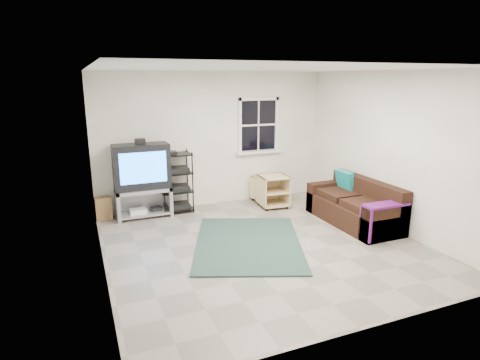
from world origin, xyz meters
name	(u,v)px	position (x,y,z in m)	size (l,w,h in m)	color
room	(258,129)	(0.95, 2.27, 1.48)	(4.60, 4.62, 4.60)	gray
tv_unit	(142,174)	(-1.46, 2.03, 0.79)	(0.98, 0.49, 1.44)	#9898A0
av_rack	(176,186)	(-0.83, 2.07, 0.50)	(0.58, 0.42, 1.16)	black
side_table_left	(272,190)	(1.00, 1.68, 0.33)	(0.57, 0.57, 0.62)	#D9BE85
side_table_right	(265,186)	(1.02, 2.07, 0.30)	(0.58, 0.58, 0.54)	#D9BE85
sofa	(355,207)	(1.91, 0.28, 0.29)	(0.81, 1.82, 0.83)	black
shag_rug	(248,243)	(-0.19, 0.14, 0.01)	(1.58, 2.17, 0.03)	#322316
paper_bag	(103,208)	(-2.16, 2.16, 0.20)	(0.28, 0.18, 0.41)	#A47649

